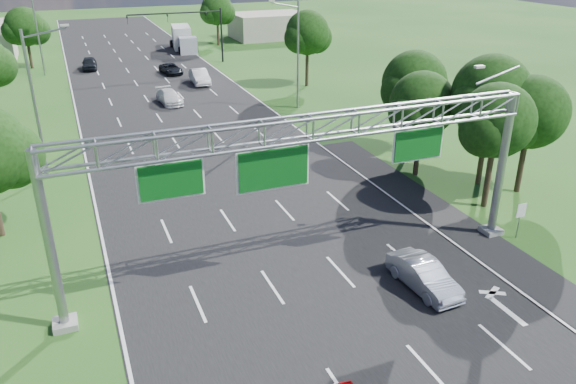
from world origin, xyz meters
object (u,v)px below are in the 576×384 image
box_truck (183,39)px  sign_gantry (311,141)px  traffic_signal (195,24)px  regulatory_sign (521,214)px  silver_sedan (424,275)px

box_truck → sign_gantry: bearing=-88.9°
traffic_signal → box_truck: (0.52, 11.00, -3.55)m
sign_gantry → regulatory_sign: (12.07, -1.02, -5.38)m
regulatory_sign → silver_sedan: regulatory_sign is taller
regulatory_sign → box_truck: size_ratio=0.23×
regulatory_sign → sign_gantry: bearing=175.2°
sign_gantry → box_truck: sign_gantry is taller
sign_gantry → regulatory_sign: bearing=-4.8°
sign_gantry → box_truck: 64.68m
sign_gantry → box_truck: bearing=83.2°
regulatory_sign → box_truck: bearing=93.9°
sign_gantry → regulatory_sign: 13.25m
silver_sedan → regulatory_sign: bearing=12.5°
regulatory_sign → silver_sedan: bearing=-164.0°
silver_sedan → sign_gantry: bearing=140.7°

